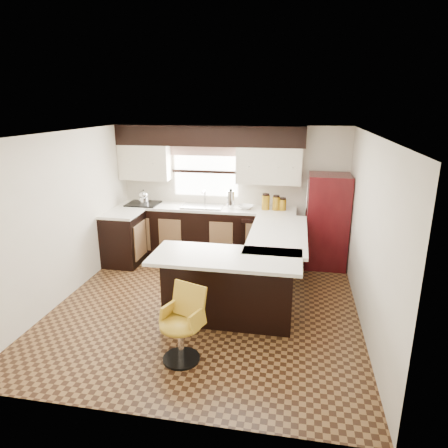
% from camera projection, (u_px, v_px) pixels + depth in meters
% --- Properties ---
extents(floor, '(4.40, 4.40, 0.00)m').
position_uv_depth(floor, '(207.00, 304.00, 5.74)').
color(floor, '#49301A').
rests_on(floor, ground).
extents(ceiling, '(4.40, 4.40, 0.00)m').
position_uv_depth(ceiling, '(205.00, 134.00, 5.04)').
color(ceiling, silver).
rests_on(ceiling, wall_back).
extents(wall_back, '(4.40, 0.00, 4.40)m').
position_uv_depth(wall_back, '(232.00, 191.00, 7.46)').
color(wall_back, beige).
rests_on(wall_back, floor).
extents(wall_front, '(4.40, 0.00, 4.40)m').
position_uv_depth(wall_front, '(146.00, 300.00, 3.32)').
color(wall_front, beige).
rests_on(wall_front, floor).
extents(wall_left, '(0.00, 4.40, 4.40)m').
position_uv_depth(wall_left, '(64.00, 217.00, 5.75)').
color(wall_left, beige).
rests_on(wall_left, floor).
extents(wall_right, '(0.00, 4.40, 4.40)m').
position_uv_depth(wall_right, '(368.00, 233.00, 5.02)').
color(wall_right, beige).
rests_on(wall_right, floor).
extents(base_cab_back, '(3.30, 0.60, 0.90)m').
position_uv_depth(base_cab_back, '(206.00, 232.00, 7.47)').
color(base_cab_back, black).
rests_on(base_cab_back, floor).
extents(base_cab_left, '(0.60, 0.70, 0.90)m').
position_uv_depth(base_cab_left, '(124.00, 239.00, 7.10)').
color(base_cab_left, black).
rests_on(base_cab_left, floor).
extents(counter_back, '(3.30, 0.60, 0.04)m').
position_uv_depth(counter_back, '(206.00, 208.00, 7.33)').
color(counter_back, silver).
rests_on(counter_back, base_cab_back).
extents(counter_left, '(0.60, 0.70, 0.04)m').
position_uv_depth(counter_left, '(122.00, 214.00, 6.96)').
color(counter_left, silver).
rests_on(counter_left, base_cab_left).
extents(soffit, '(3.40, 0.35, 0.36)m').
position_uv_depth(soffit, '(209.00, 136.00, 7.07)').
color(soffit, black).
rests_on(soffit, wall_back).
extents(upper_cab_left, '(0.94, 0.35, 0.64)m').
position_uv_depth(upper_cab_left, '(145.00, 162.00, 7.42)').
color(upper_cab_left, beige).
rests_on(upper_cab_left, wall_back).
extents(upper_cab_right, '(1.14, 0.35, 0.64)m').
position_uv_depth(upper_cab_right, '(269.00, 165.00, 7.02)').
color(upper_cab_right, beige).
rests_on(upper_cab_right, wall_back).
extents(window_pane, '(1.20, 0.02, 0.90)m').
position_uv_depth(window_pane, '(206.00, 172.00, 7.42)').
color(window_pane, white).
rests_on(window_pane, wall_back).
extents(valance, '(1.30, 0.06, 0.18)m').
position_uv_depth(valance, '(205.00, 151.00, 7.27)').
color(valance, '#D19B93').
rests_on(valance, wall_back).
extents(sink, '(0.75, 0.45, 0.03)m').
position_uv_depth(sink, '(203.00, 206.00, 7.31)').
color(sink, '#B2B2B7').
rests_on(sink, counter_back).
extents(dishwasher, '(0.58, 0.03, 0.78)m').
position_uv_depth(dishwasher, '(257.00, 242.00, 7.03)').
color(dishwasher, black).
rests_on(dishwasher, floor).
extents(cooktop, '(0.58, 0.50, 0.02)m').
position_uv_depth(cooktop, '(143.00, 204.00, 7.52)').
color(cooktop, black).
rests_on(cooktop, counter_back).
extents(peninsula_long, '(0.60, 1.95, 0.90)m').
position_uv_depth(peninsula_long, '(274.00, 263.00, 6.04)').
color(peninsula_long, black).
rests_on(peninsula_long, floor).
extents(peninsula_return, '(1.65, 0.60, 0.90)m').
position_uv_depth(peninsula_return, '(229.00, 289.00, 5.21)').
color(peninsula_return, black).
rests_on(peninsula_return, floor).
extents(counter_pen_long, '(0.84, 1.95, 0.04)m').
position_uv_depth(counter_pen_long, '(278.00, 234.00, 5.89)').
color(counter_pen_long, silver).
rests_on(counter_pen_long, peninsula_long).
extents(counter_pen_return, '(1.89, 0.84, 0.04)m').
position_uv_depth(counter_pen_return, '(226.00, 257.00, 4.99)').
color(counter_pen_return, silver).
rests_on(counter_pen_return, peninsula_return).
extents(refrigerator, '(0.70, 0.67, 1.63)m').
position_uv_depth(refrigerator, '(327.00, 221.00, 6.90)').
color(refrigerator, '#3C0A0D').
rests_on(refrigerator, floor).
extents(bar_chair, '(0.59, 0.59, 0.86)m').
position_uv_depth(bar_chair, '(180.00, 326.00, 4.38)').
color(bar_chair, gold).
rests_on(bar_chair, floor).
extents(kettle, '(0.19, 0.19, 0.26)m').
position_uv_depth(kettle, '(144.00, 196.00, 7.47)').
color(kettle, silver).
rests_on(kettle, cooktop).
extents(percolator, '(0.14, 0.14, 0.32)m').
position_uv_depth(percolator, '(231.00, 199.00, 7.20)').
color(percolator, silver).
rests_on(percolator, counter_back).
extents(mixing_bowl, '(0.32, 0.32, 0.07)m').
position_uv_depth(mixing_bowl, '(246.00, 207.00, 7.19)').
color(mixing_bowl, white).
rests_on(mixing_bowl, counter_back).
extents(canister_large, '(0.14, 0.14, 0.26)m').
position_uv_depth(canister_large, '(266.00, 202.00, 7.12)').
color(canister_large, '#8F670F').
rests_on(canister_large, counter_back).
extents(canister_med, '(0.13, 0.13, 0.24)m').
position_uv_depth(canister_med, '(276.00, 203.00, 7.09)').
color(canister_med, '#8F670F').
rests_on(canister_med, counter_back).
extents(canister_small, '(0.13, 0.13, 0.20)m').
position_uv_depth(canister_small, '(283.00, 205.00, 7.07)').
color(canister_small, '#8F670F').
rests_on(canister_small, counter_back).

